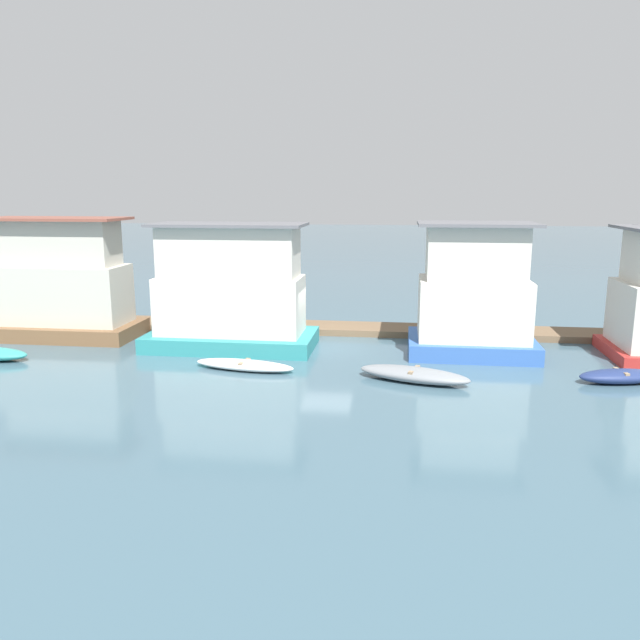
# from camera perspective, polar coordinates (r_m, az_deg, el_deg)

# --- Properties ---
(ground_plane) EXTENTS (200.00, 200.00, 0.00)m
(ground_plane) POSITION_cam_1_polar(r_m,az_deg,el_deg) (26.90, 0.28, -2.49)
(ground_plane) COLOR #426070
(dock_walkway) EXTENTS (42.40, 2.13, 0.30)m
(dock_walkway) POSITION_cam_1_polar(r_m,az_deg,el_deg) (29.90, 1.04, -0.75)
(dock_walkway) COLOR brown
(dock_walkway) RESTS_ON ground_plane
(houseboat_brown) EXTENTS (6.93, 3.38, 5.45)m
(houseboat_brown) POSITION_cam_1_polar(r_m,az_deg,el_deg) (30.76, -22.66, 2.86)
(houseboat_brown) COLOR brown
(houseboat_brown) RESTS_ON ground_plane
(houseboat_teal) EXTENTS (7.10, 3.60, 5.29)m
(houseboat_teal) POSITION_cam_1_polar(r_m,az_deg,el_deg) (26.65, -8.19, 2.43)
(houseboat_teal) COLOR teal
(houseboat_teal) RESTS_ON ground_plane
(houseboat_blue) EXTENTS (5.12, 3.72, 5.37)m
(houseboat_blue) POSITION_cam_1_polar(r_m,az_deg,el_deg) (26.16, 13.85, 2.11)
(houseboat_blue) COLOR #3866B7
(houseboat_blue) RESTS_ON ground_plane
(dinghy_white) EXTENTS (4.03, 1.65, 0.36)m
(dinghy_white) POSITION_cam_1_polar(r_m,az_deg,el_deg) (23.68, -6.93, -4.10)
(dinghy_white) COLOR white
(dinghy_white) RESTS_ON ground_plane
(dinghy_grey) EXTENTS (4.16, 2.31, 0.51)m
(dinghy_grey) POSITION_cam_1_polar(r_m,az_deg,el_deg) (22.29, 8.59, -4.95)
(dinghy_grey) COLOR gray
(dinghy_grey) RESTS_ON ground_plane
(dinghy_navy) EXTENTS (3.12, 1.60, 0.49)m
(dinghy_navy) POSITION_cam_1_polar(r_m,az_deg,el_deg) (24.29, 25.80, -4.65)
(dinghy_navy) COLOR navy
(dinghy_navy) RESTS_ON ground_plane
(mooring_post_far_right) EXTENTS (0.23, 0.23, 1.70)m
(mooring_post_far_right) POSITION_cam_1_polar(r_m,az_deg,el_deg) (30.33, -13.77, 0.44)
(mooring_post_far_right) COLOR brown
(mooring_post_far_right) RESTS_ON ground_plane
(mooring_post_near_right) EXTENTS (0.21, 0.21, 2.17)m
(mooring_post_near_right) POSITION_cam_1_polar(r_m,az_deg,el_deg) (29.78, 25.90, -0.15)
(mooring_post_near_right) COLOR #846B4C
(mooring_post_near_right) RESTS_ON ground_plane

